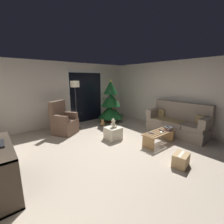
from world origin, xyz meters
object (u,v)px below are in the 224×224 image
at_px(couch, 177,123).
at_px(cell_phone, 168,127).
at_px(coffee_table, 159,136).
at_px(ottoman, 113,133).
at_px(floor_lamp, 75,89).
at_px(remote_white, 161,132).
at_px(book_stack, 169,129).
at_px(armchair, 64,122).
at_px(remote_black, 162,131).
at_px(christmas_tree, 111,103).
at_px(cardboard_box_taped_mid_floor, 181,160).
at_px(remote_graphite, 151,133).
at_px(teddy_bear_honey_by_tree, 103,123).
at_px(teddy_bear_cream, 113,124).

height_order(couch, cell_phone, couch).
height_order(coffee_table, ottoman, ottoman).
distance_m(couch, floor_lamp, 3.75).
xyz_separation_m(remote_white, floor_lamp, (-1.23, 2.82, 1.13)).
distance_m(book_stack, armchair, 3.42).
bearing_deg(remote_black, christmas_tree, 97.23).
bearing_deg(book_stack, remote_black, 160.20).
distance_m(remote_white, armchair, 3.19).
bearing_deg(cardboard_box_taped_mid_floor, remote_graphite, 72.66).
bearing_deg(cell_phone, ottoman, 161.40).
height_order(couch, ottoman, couch).
distance_m(floor_lamp, cardboard_box_taped_mid_floor, 4.02).
height_order(couch, teddy_bear_honey_by_tree, couch).
distance_m(remote_black, cell_phone, 0.25).
bearing_deg(remote_black, remote_white, -141.78).
height_order(book_stack, cardboard_box_taped_mid_floor, book_stack).
bearing_deg(cardboard_box_taped_mid_floor, armchair, 108.69).
relative_size(armchair, floor_lamp, 0.63).
distance_m(remote_white, book_stack, 0.36).
xyz_separation_m(remote_white, christmas_tree, (0.30, 2.69, 0.45)).
bearing_deg(floor_lamp, cell_phone, -60.71).
height_order(couch, floor_lamp, floor_lamp).
bearing_deg(couch, cardboard_box_taped_mid_floor, -149.13).
bearing_deg(remote_white, couch, 66.02).
height_order(remote_black, cell_phone, cell_phone).
distance_m(remote_black, ottoman, 1.46).
relative_size(remote_black, ottoman, 0.35).
distance_m(remote_graphite, floor_lamp, 3.07).
bearing_deg(coffee_table, cell_phone, -9.93).
xyz_separation_m(book_stack, floor_lamp, (-1.59, 2.84, 1.09)).
distance_m(book_stack, floor_lamp, 3.43).
height_order(armchair, teddy_bear_honey_by_tree, armchair).
relative_size(christmas_tree, teddy_bear_cream, 6.51).
relative_size(floor_lamp, ottoman, 4.05).
distance_m(coffee_table, ottoman, 1.38).
relative_size(remote_black, christmas_tree, 0.08).
bearing_deg(ottoman, remote_white, -55.75).
xyz_separation_m(christmas_tree, cardboard_box_taped_mid_floor, (-0.91, -3.60, -0.69)).
relative_size(coffee_table, christmas_tree, 0.59).
xyz_separation_m(cell_phone, floor_lamp, (-1.58, 2.82, 1.04)).
bearing_deg(couch, teddy_bear_honey_by_tree, 121.42).
bearing_deg(book_stack, christmas_tree, 91.16).
bearing_deg(ottoman, armchair, 124.62).
xyz_separation_m(book_stack, teddy_bear_honey_by_tree, (-0.64, 2.50, -0.29)).
relative_size(remote_white, teddy_bear_honey_by_tree, 0.55).
bearing_deg(cardboard_box_taped_mid_floor, teddy_bear_cream, 95.18).
bearing_deg(remote_white, remote_graphite, -145.59).
bearing_deg(ottoman, coffee_table, -54.42).
height_order(book_stack, cell_phone, cell_phone).
bearing_deg(book_stack, armchair, 129.25).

